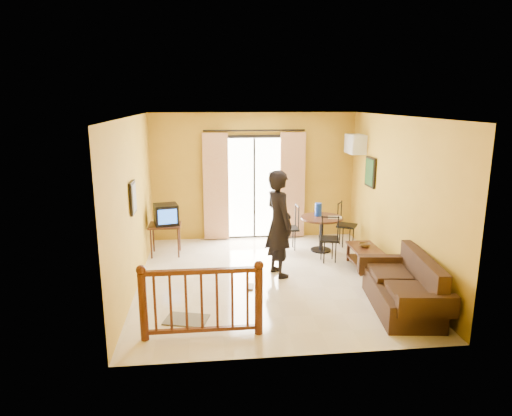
{
  "coord_description": "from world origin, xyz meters",
  "views": [
    {
      "loc": [
        -1.04,
        -7.44,
        3.07
      ],
      "look_at": [
        -0.21,
        0.2,
        1.23
      ],
      "focal_mm": 32.0,
      "sensor_mm": 36.0,
      "label": 1
    }
  ],
  "objects": [
    {
      "name": "sandals",
      "position": [
        -0.29,
        -0.37,
        0.01
      ],
      "size": [
        0.28,
        0.26,
        0.03
      ],
      "color": "#533C1C",
      "rests_on": "ground"
    },
    {
      "name": "balcony_door",
      "position": [
        0.0,
        2.43,
        1.19
      ],
      "size": [
        2.25,
        0.14,
        2.46
      ],
      "color": "black",
      "rests_on": "ground"
    },
    {
      "name": "air_conditioner",
      "position": [
        2.09,
        1.95,
        2.15
      ],
      "size": [
        0.31,
        0.6,
        0.4
      ],
      "color": "silver",
      "rests_on": "room_shell"
    },
    {
      "name": "picture_left",
      "position": [
        -2.22,
        -0.2,
        1.55
      ],
      "size": [
        0.05,
        0.42,
        0.52
      ],
      "color": "black",
      "rests_on": "room_shell"
    },
    {
      "name": "botanical_print",
      "position": [
        2.22,
        1.3,
        1.65
      ],
      "size": [
        0.05,
        0.5,
        0.6
      ],
      "color": "black",
      "rests_on": "room_shell"
    },
    {
      "name": "bowl",
      "position": [
        1.85,
        0.39,
        0.42
      ],
      "size": [
        0.25,
        0.25,
        0.07
      ],
      "primitive_type": "imported",
      "rotation": [
        0.0,
        0.0,
        0.18
      ],
      "color": "#533C1C",
      "rests_on": "coffee_table"
    },
    {
      "name": "standing_person",
      "position": [
        0.19,
        0.18,
        0.95
      ],
      "size": [
        0.65,
        0.8,
        1.9
      ],
      "primitive_type": "imported",
      "rotation": [
        0.0,
        0.0,
        1.9
      ],
      "color": "black",
      "rests_on": "ground"
    },
    {
      "name": "sofa",
      "position": [
        1.85,
        -1.41,
        0.31
      ],
      "size": [
        0.98,
        1.82,
        0.83
      ],
      "rotation": [
        0.0,
        0.0,
        -0.12
      ],
      "color": "#321E13",
      "rests_on": "ground"
    },
    {
      "name": "television",
      "position": [
        -1.87,
        1.5,
        0.84
      ],
      "size": [
        0.54,
        0.5,
        0.41
      ],
      "rotation": [
        0.0,
        0.0,
        0.23
      ],
      "color": "black",
      "rests_on": "tv_table"
    },
    {
      "name": "water_jug",
      "position": [
        1.23,
        1.5,
        0.86
      ],
      "size": [
        0.14,
        0.14,
        0.27
      ],
      "primitive_type": "cylinder",
      "color": "#1233AC",
      "rests_on": "dining_table"
    },
    {
      "name": "coffee_table",
      "position": [
        1.85,
        0.34,
        0.26
      ],
      "size": [
        0.49,
        0.88,
        0.39
      ],
      "color": "black",
      "rests_on": "ground"
    },
    {
      "name": "dining_table",
      "position": [
        1.28,
        1.4,
        0.57
      ],
      "size": [
        0.86,
        0.86,
        0.72
      ],
      "color": "black",
      "rests_on": "ground"
    },
    {
      "name": "doormat",
      "position": [
        -1.38,
        -1.42,
        0.01
      ],
      "size": [
        0.69,
        0.55,
        0.02
      ],
      "primitive_type": "cube",
      "rotation": [
        0.0,
        0.0,
        -0.27
      ],
      "color": "#625D4E",
      "rests_on": "ground"
    },
    {
      "name": "dining_chairs",
      "position": [
        1.27,
        1.32,
        0.0
      ],
      "size": [
        1.75,
        1.41,
        0.95
      ],
      "color": "black",
      "rests_on": "ground"
    },
    {
      "name": "serving_tray",
      "position": [
        1.53,
        1.3,
        0.73
      ],
      "size": [
        0.31,
        0.24,
        0.02
      ],
      "primitive_type": "cube",
      "rotation": [
        0.0,
        0.0,
        -0.22
      ],
      "color": "beige",
      "rests_on": "dining_table"
    },
    {
      "name": "tv_table",
      "position": [
        -1.9,
        1.5,
        0.56
      ],
      "size": [
        0.64,
        0.53,
        0.63
      ],
      "color": "black",
      "rests_on": "ground"
    },
    {
      "name": "room_shell",
      "position": [
        0.0,
        0.0,
        1.7
      ],
      "size": [
        5.0,
        5.0,
        5.0
      ],
      "color": "white",
      "rests_on": "ground"
    },
    {
      "name": "stair_balustrade",
      "position": [
        -1.15,
        -1.9,
        0.56
      ],
      "size": [
        1.63,
        0.13,
        1.04
      ],
      "color": "#471E0F",
      "rests_on": "ground"
    },
    {
      "name": "ground",
      "position": [
        0.0,
        0.0,
        0.0
      ],
      "size": [
        5.0,
        5.0,
        0.0
      ],
      "primitive_type": "plane",
      "color": "beige",
      "rests_on": "ground"
    }
  ]
}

